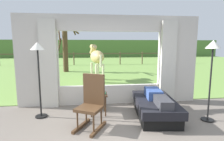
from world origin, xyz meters
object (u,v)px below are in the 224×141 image
(side_table, at_px, (98,98))
(horse, at_px, (97,57))
(potted_plant, at_px, (95,86))
(book_stack, at_px, (102,93))
(floor_lamp_right, at_px, (212,56))
(pasture_tree, at_px, (65,48))
(rocking_chair, at_px, (92,102))
(recliner_sofa, at_px, (155,107))
(reclining_person, at_px, (156,96))
(floor_lamp_left, at_px, (38,57))

(side_table, xyz_separation_m, horse, (0.10, 4.15, 0.73))
(potted_plant, bearing_deg, book_stack, -36.91)
(floor_lamp_right, bearing_deg, pasture_tree, 117.90)
(rocking_chair, bearing_deg, floor_lamp_right, 27.74)
(recliner_sofa, relative_size, potted_plant, 5.60)
(reclining_person, relative_size, rocking_chair, 1.28)
(reclining_person, height_order, rocking_chair, rocking_chair)
(side_table, distance_m, book_stack, 0.16)
(reclining_person, bearing_deg, side_table, 172.16)
(floor_lamp_left, bearing_deg, side_table, 0.76)
(potted_plant, xyz_separation_m, pasture_tree, (-1.67, 7.24, 0.81))
(recliner_sofa, relative_size, floor_lamp_right, 0.98)
(recliner_sofa, xyz_separation_m, floor_lamp_right, (1.12, -0.38, 1.25))
(rocking_chair, relative_size, pasture_tree, 0.34)
(recliner_sofa, relative_size, reclining_person, 1.25)
(rocking_chair, distance_m, horse, 4.89)
(side_table, bearing_deg, rocking_chair, -103.02)
(reclining_person, relative_size, potted_plant, 4.49)
(horse, distance_m, pasture_tree, 3.67)
(floor_lamp_right, height_order, pasture_tree, pasture_tree)
(rocking_chair, distance_m, pasture_tree, 8.21)
(side_table, xyz_separation_m, floor_lamp_right, (2.48, -0.68, 1.05))
(potted_plant, bearing_deg, horse, 87.42)
(side_table, height_order, floor_lamp_left, floor_lamp_left)
(recliner_sofa, distance_m, floor_lamp_right, 1.72)
(reclining_person, xyz_separation_m, pasture_tree, (-3.10, 7.65, 0.99))
(reclining_person, bearing_deg, horse, 112.25)
(floor_lamp_right, bearing_deg, side_table, 164.62)
(recliner_sofa, bearing_deg, floor_lamp_right, -12.07)
(horse, relative_size, pasture_tree, 0.56)
(pasture_tree, bearing_deg, floor_lamp_right, -62.10)
(floor_lamp_left, xyz_separation_m, floor_lamp_right, (3.86, -0.66, 0.03))
(reclining_person, bearing_deg, pasture_tree, 118.76)
(potted_plant, xyz_separation_m, floor_lamp_left, (-1.30, -0.08, 0.74))
(reclining_person, height_order, horse, horse)
(reclining_person, xyz_separation_m, side_table, (-1.36, 0.35, -0.10))
(reclining_person, height_order, floor_lamp_right, floor_lamp_right)
(floor_lamp_left, bearing_deg, pasture_tree, 92.88)
(side_table, bearing_deg, horse, 88.56)
(rocking_chair, relative_size, horse, 0.62)
(side_table, height_order, pasture_tree, pasture_tree)
(book_stack, xyz_separation_m, horse, (0.02, 4.21, 0.61))
(book_stack, bearing_deg, side_table, 143.05)
(floor_lamp_left, relative_size, pasture_tree, 0.55)
(recliner_sofa, relative_size, floor_lamp_left, 1.00)
(rocking_chair, bearing_deg, pasture_tree, 128.67)
(rocking_chair, height_order, book_stack, rocking_chair)
(side_table, distance_m, potted_plant, 0.29)
(reclining_person, bearing_deg, floor_lamp_left, 179.72)
(reclining_person, relative_size, book_stack, 7.13)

